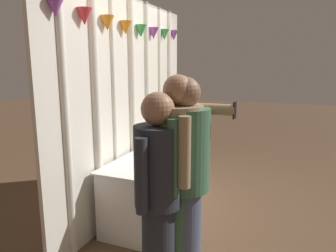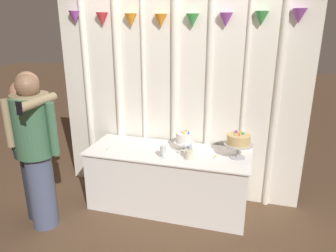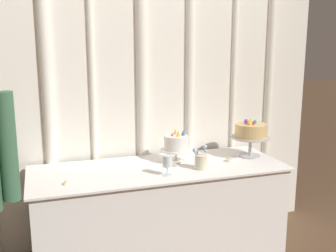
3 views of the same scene
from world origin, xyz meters
TOP-DOWN VIEW (x-y plane):
  - ground_plane at (0.00, 0.00)m, footprint 24.00×24.00m
  - draped_curtain at (-0.03, 0.50)m, footprint 3.03×0.16m
  - cake_table at (0.00, 0.10)m, footprint 1.88×0.70m
  - cake_display_nearleft at (0.17, 0.20)m, footprint 0.24×0.24m
  - cake_display_nearright at (0.78, 0.14)m, footprint 0.31×0.31m
  - wine_glass at (0.00, -0.09)m, footprint 0.07×0.07m
  - flower_vase at (0.27, -0.03)m, footprint 0.12×0.10m
  - tealight_far_left at (-0.69, -0.06)m, footprint 0.04×0.04m
  - tealight_near_left at (0.56, 0.07)m, footprint 0.05×0.05m
  - guest_man_pink_jacket at (-1.39, -0.48)m, footprint 0.51×0.38m
  - guest_girl_blue_dress at (-1.23, -0.57)m, footprint 0.51×0.63m
  - guest_man_dark_suit at (-1.20, -0.61)m, footprint 0.54×0.37m

SIDE VIEW (x-z plane):
  - ground_plane at x=0.00m, z-range 0.00..0.00m
  - cake_table at x=0.00m, z-range 0.00..0.73m
  - tealight_far_left at x=-0.69m, z-range 0.72..0.75m
  - tealight_near_left at x=0.56m, z-range 0.72..0.75m
  - flower_vase at x=0.27m, z-range 0.70..0.88m
  - wine_glass at x=0.00m, z-range 0.75..0.90m
  - guest_man_pink_jacket at x=-1.39m, z-range 0.07..1.65m
  - cake_display_nearleft at x=0.17m, z-range 0.74..0.99m
  - guest_man_dark_suit at x=-1.20m, z-range 0.07..1.74m
  - guest_girl_blue_dress at x=-1.23m, z-range 0.08..1.77m
  - cake_display_nearright at x=0.78m, z-range 0.77..1.09m
  - draped_curtain at x=-0.03m, z-range 0.05..2.58m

